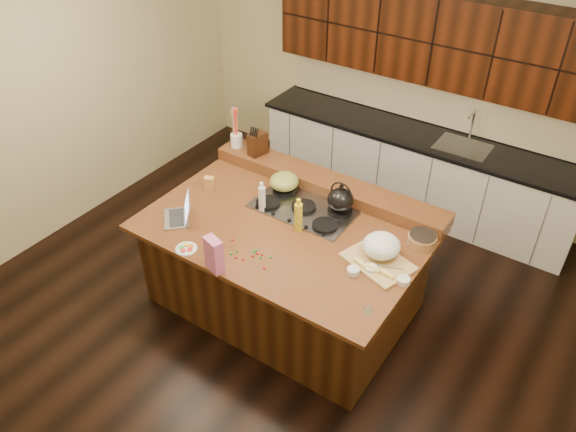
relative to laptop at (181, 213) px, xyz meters
The scene contains 36 objects.
room 0.99m from the laptop, 26.96° to the left, with size 5.52×5.02×2.72m.
island 1.05m from the laptop, 26.96° to the left, with size 2.40×1.60×0.92m.
back_ledge 1.38m from the laptop, 53.84° to the left, with size 2.40×0.30×0.12m, color black.
cooktop 1.08m from the laptop, 41.25° to the left, with size 0.92×0.52×0.05m.
back_counter 2.87m from the laptop, 67.10° to the left, with size 3.70×0.66×2.40m.
kettle 1.40m from the laptop, 37.15° to the left, with size 0.23×0.23×0.21m, color black.
green_bowl 0.99m from the laptop, 58.64° to the left, with size 0.27×0.27×0.15m, color olive.
laptop is the anchor object (origin of this frame).
oil_bottle 1.04m from the laptop, 24.88° to the left, with size 0.07×0.07×0.27m, color gold.
vinegar_bottle 0.72m from the laptop, 43.50° to the left, with size 0.06×0.06×0.25m, color silver.
wooden_tray 1.76m from the laptop, 16.32° to the left, with size 0.61×0.52×0.21m.
ramekin_a 1.73m from the laptop, 10.62° to the left, with size 0.10×0.10×0.04m, color white.
ramekin_b 1.61m from the laptop, ahead, with size 0.10×0.10×0.04m, color white.
ramekin_c 1.99m from the laptop, ahead, with size 0.10×0.10×0.04m, color white.
strainer_bowl 2.07m from the laptop, 24.02° to the left, with size 0.24×0.24×0.09m, color #996B3F.
kitchen_timer 1.88m from the laptop, ahead, with size 0.08×0.08×0.07m, color silver.
pink_bag 0.76m from the laptop, 27.21° to the right, with size 0.16×0.09×0.30m, color #D0629B.
candy_plate 0.44m from the laptop, 42.79° to the right, with size 0.18×0.18×0.01m, color white.
package_box 0.51m from the laptop, 101.75° to the left, with size 0.09×0.06×0.13m, color #BA8441.
utensil_crock 1.15m from the laptop, 102.92° to the left, with size 0.12×0.12×0.14m, color white.
knife_block 1.13m from the laptop, 89.40° to the left, with size 0.11×0.19×0.23m, color black.
gumdrop_0 0.84m from the laptop, ahead, with size 0.02×0.02×0.02m, color red.
gumdrop_1 0.96m from the laptop, ahead, with size 0.02×0.02×0.02m, color #198C26.
gumdrop_2 0.80m from the laptop, 10.00° to the right, with size 0.02×0.02×0.02m, color red.
gumdrop_3 0.68m from the laptop, 11.74° to the right, with size 0.02×0.02×0.02m, color #198C26.
gumdrop_4 0.56m from the laptop, ahead, with size 0.02×0.02×0.02m, color red.
gumdrop_5 0.81m from the laptop, ahead, with size 0.02×0.02×0.02m, color #198C26.
gumdrop_6 0.74m from the laptop, 12.20° to the right, with size 0.02×0.02×0.02m, color red.
gumdrop_7 0.81m from the laptop, ahead, with size 0.02×0.02×0.02m, color #198C26.
gumdrop_8 0.64m from the laptop, 16.77° to the right, with size 0.02×0.02×0.02m, color red.
gumdrop_9 0.90m from the laptop, ahead, with size 0.02×0.02×0.02m, color #198C26.
gumdrop_10 0.83m from the laptop, ahead, with size 0.02×0.02×0.02m, color red.
gumdrop_11 0.82m from the laptop, ahead, with size 0.02×0.02×0.02m, color #198C26.
gumdrop_12 0.88m from the laptop, ahead, with size 0.02×0.02×0.02m, color red.
gumdrop_13 0.69m from the laptop, ahead, with size 0.02×0.02×0.02m, color #198C26.
gumdrop_14 1.00m from the laptop, ahead, with size 0.02×0.02×0.02m, color red.
Camera 1 is at (2.17, -3.16, 3.89)m, focal length 35.00 mm.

